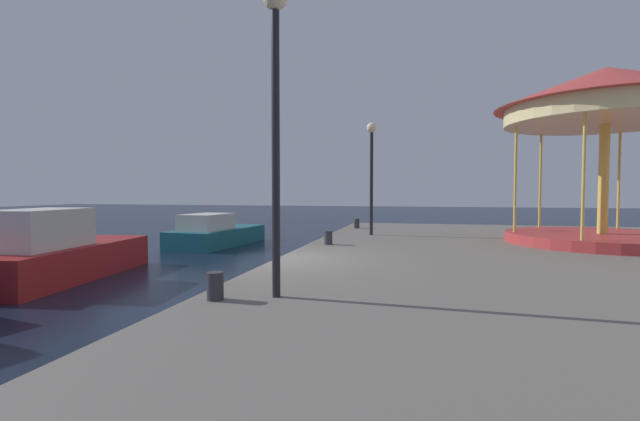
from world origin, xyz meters
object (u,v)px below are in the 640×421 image
motorboat_red (57,254)px  lamp_post_near_edge (275,87)px  bollard_north (328,238)px  bollard_south (357,223)px  motorboat_teal (215,233)px  carousel (605,113)px  lamp_post_mid_promenade (372,158)px  bollard_center (215,286)px

motorboat_red → lamp_post_near_edge: size_ratio=1.23×
bollard_north → bollard_south: 5.88m
motorboat_teal → carousel: 14.91m
lamp_post_near_edge → bollard_south: size_ratio=11.27×
motorboat_red → motorboat_teal: bearing=85.2°
bollard_south → lamp_post_mid_promenade: bearing=-71.3°
bollard_south → carousel: bearing=-26.0°
lamp_post_mid_promenade → bollard_center: (-1.11, -9.92, -2.56)m
motorboat_teal → bollard_center: 13.25m
motorboat_teal → lamp_post_near_edge: lamp_post_near_edge is taller
lamp_post_mid_promenade → bollard_north: size_ratio=9.99×
motorboat_teal → bollard_south: motorboat_teal is taller
lamp_post_mid_promenade → bollard_south: lamp_post_mid_promenade is taller
lamp_post_mid_promenade → bollard_center: size_ratio=9.99×
lamp_post_mid_promenade → bollard_south: (-0.93, 2.74, -2.56)m
motorboat_red → carousel: 15.93m
bollard_south → bollard_center: same height
motorboat_red → bollard_south: (6.76, 8.68, 0.30)m
lamp_post_mid_promenade → bollard_center: lamp_post_mid_promenade is taller
carousel → bollard_south: size_ratio=15.38×
lamp_post_near_edge → bollard_north: 7.05m
motorboat_teal → bollard_south: (6.10, 0.82, 0.47)m
motorboat_red → bollard_north: bearing=22.4°
carousel → lamp_post_mid_promenade: bearing=170.9°
lamp_post_mid_promenade → bollard_south: size_ratio=9.99×
motorboat_teal → lamp_post_mid_promenade: bearing=-15.3°
motorboat_red → motorboat_teal: size_ratio=1.07×
lamp_post_near_edge → bollard_center: lamp_post_near_edge is taller
motorboat_red → lamp_post_near_edge: 8.79m
carousel → bollard_center: (-8.09, -8.81, -3.65)m
lamp_post_near_edge → lamp_post_mid_promenade: lamp_post_near_edge is taller
motorboat_teal → lamp_post_near_edge: size_ratio=1.15×
bollard_center → lamp_post_near_edge: bearing=25.1°
carousel → lamp_post_mid_promenade: carousel is taller
bollard_south → bollard_center: bearing=-90.8°
lamp_post_near_edge → lamp_post_mid_promenade: (0.32, 9.55, -0.30)m
bollard_south → bollard_north: bearing=-89.7°
lamp_post_near_edge → bollard_north: (-0.58, 6.41, -2.86)m
motorboat_red → carousel: size_ratio=0.90×
carousel → motorboat_teal: bearing=167.8°
motorboat_teal → lamp_post_near_edge: bearing=-59.7°
motorboat_teal → lamp_post_mid_promenade: (7.03, -1.92, 3.03)m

